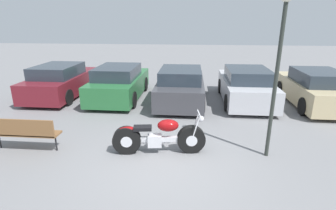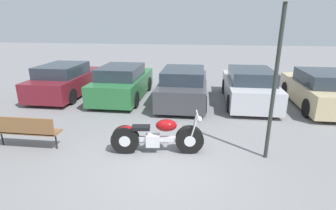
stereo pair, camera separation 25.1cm
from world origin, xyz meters
name	(u,v)px [view 1 (the left image)]	position (x,y,z in m)	size (l,w,h in m)	color
ground_plane	(163,164)	(0.00, 0.00, 0.00)	(60.00, 60.00, 0.00)	slate
motorcycle	(158,137)	(-0.16, 0.54, 0.43)	(2.30, 0.68, 1.03)	black
parked_car_maroon	(61,81)	(-4.97, 5.21, 0.65)	(1.84, 4.07, 1.39)	maroon
parked_car_green	(119,83)	(-2.40, 5.13, 0.65)	(1.84, 4.07, 1.39)	#286B38
parked_car_dark_grey	(181,86)	(0.18, 4.85, 0.65)	(1.84, 4.07, 1.39)	#3D3D42
parked_car_silver	(246,86)	(2.76, 5.09, 0.65)	(1.84, 4.07, 1.39)	#BCBCC1
parked_car_champagne	(315,89)	(5.33, 4.91, 0.65)	(1.84, 4.07, 1.39)	#C6B284
park_bench	(23,131)	(-3.52, 0.32, 0.55)	(1.72, 0.40, 0.89)	brown
lamp_post	(280,51)	(2.49, 0.64, 2.54)	(0.27, 0.27, 3.79)	#2D332D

